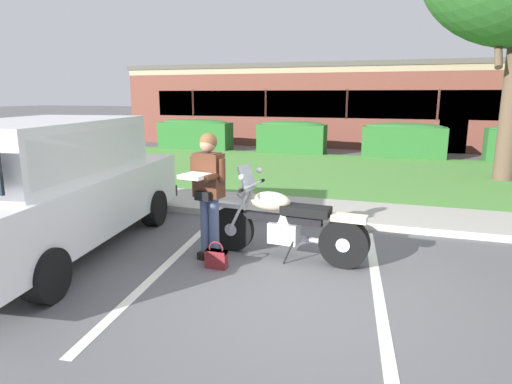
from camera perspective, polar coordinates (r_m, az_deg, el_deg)
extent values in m
plane|color=#565659|center=(5.23, 5.17, -12.31)|extent=(140.00, 140.00, 0.00)
cube|color=#ADA89E|center=(7.67, 9.73, -3.82)|extent=(60.00, 0.20, 0.12)
cube|color=#ADA89E|center=(8.49, 10.60, -2.40)|extent=(60.00, 1.50, 0.08)
cube|color=#518E3D|center=(12.69, 13.27, 2.34)|extent=(60.00, 7.13, 0.06)
cube|color=silver|center=(6.01, -11.36, -9.09)|extent=(0.64, 4.38, 0.01)
cube|color=silver|center=(5.31, 15.46, -12.31)|extent=(0.64, 4.38, 0.01)
cylinder|color=black|center=(6.31, -3.09, -4.76)|extent=(0.65, 0.15, 0.64)
cylinder|color=silver|center=(6.31, -3.09, -4.76)|extent=(0.19, 0.13, 0.18)
cylinder|color=black|center=(5.82, 11.32, -6.50)|extent=(0.65, 0.23, 0.64)
cylinder|color=silver|center=(5.82, 11.32, -6.50)|extent=(0.19, 0.21, 0.18)
cube|color=silver|center=(6.22, -3.12, -1.68)|extent=(0.45, 0.18, 0.06)
cube|color=beige|center=(5.71, 11.95, -3.32)|extent=(0.45, 0.24, 0.08)
cylinder|color=silver|center=(6.11, -2.30, -2.62)|extent=(0.31, 0.07, 0.58)
cylinder|color=silver|center=(6.25, -1.67, -2.27)|extent=(0.31, 0.07, 0.58)
sphere|color=silver|center=(6.10, -1.69, -0.13)|extent=(0.17, 0.17, 0.17)
cylinder|color=silver|center=(6.02, -0.49, 0.87)|extent=(0.09, 0.72, 0.03)
cylinder|color=black|center=(5.70, -1.93, 0.20)|extent=(0.05, 0.10, 0.04)
cylinder|color=black|center=(6.35, 0.80, 1.47)|extent=(0.05, 0.10, 0.04)
sphere|color=silver|center=(5.73, -1.87, 1.90)|extent=(0.08, 0.08, 0.08)
sphere|color=silver|center=(6.27, 0.43, 2.83)|extent=(0.08, 0.08, 0.08)
cube|color=#B2BCC6|center=(6.03, -1.19, 1.86)|extent=(0.17, 0.37, 0.35)
cube|color=black|center=(5.96, 3.39, -3.39)|extent=(1.10, 0.19, 0.10)
ellipsoid|color=beige|center=(5.96, 1.88, -1.19)|extent=(0.58, 0.36, 0.26)
cube|color=black|center=(5.83, 6.47, -2.40)|extent=(0.66, 0.33, 0.12)
cube|color=silver|center=(6.01, 3.64, -5.25)|extent=(0.42, 0.27, 0.28)
cylinder|color=silver|center=(5.98, 3.35, -3.76)|extent=(0.18, 0.13, 0.21)
cylinder|color=silver|center=(5.95, 3.97, -3.82)|extent=(0.18, 0.13, 0.21)
cylinder|color=silver|center=(6.07, 7.38, -6.17)|extent=(0.60, 0.13, 0.08)
cylinder|color=silver|center=(6.02, 9.23, -6.37)|extent=(0.60, 0.13, 0.08)
cylinder|color=black|center=(5.90, 4.20, -7.77)|extent=(0.13, 0.11, 0.30)
cube|color=black|center=(6.07, -5.46, -8.20)|extent=(0.15, 0.26, 0.10)
cube|color=black|center=(6.15, -6.56, -7.97)|extent=(0.15, 0.26, 0.10)
cylinder|color=#47567A|center=(5.97, -5.42, -4.72)|extent=(0.14, 0.14, 0.86)
cylinder|color=#47567A|center=(6.04, -6.54, -4.53)|extent=(0.14, 0.14, 0.86)
cube|color=#4C2819|center=(5.83, -6.14, 2.15)|extent=(0.41, 0.28, 0.58)
cube|color=#4C2819|center=(5.79, -6.21, 4.78)|extent=(0.33, 0.25, 0.06)
sphere|color=#A87A5B|center=(5.77, -6.24, 6.16)|extent=(0.21, 0.21, 0.21)
sphere|color=brown|center=(5.78, -6.16, 6.47)|extent=(0.23, 0.23, 0.23)
cube|color=black|center=(5.78, -6.81, -0.49)|extent=(0.23, 0.14, 0.12)
cylinder|color=#4C2819|center=(5.61, -5.71, 1.96)|extent=(0.15, 0.35, 0.09)
cylinder|color=#4C2819|center=(5.79, -8.35, 2.22)|extent=(0.15, 0.35, 0.09)
cylinder|color=#4C2819|center=(5.68, -4.44, 2.93)|extent=(0.10, 0.10, 0.28)
cylinder|color=#4C2819|center=(5.93, -8.04, 3.24)|extent=(0.10, 0.10, 0.28)
cube|color=white|center=(5.58, -7.88, 2.06)|extent=(0.37, 0.37, 0.05)
cube|color=maroon|center=(5.76, -5.14, -8.62)|extent=(0.28, 0.12, 0.24)
cube|color=maroon|center=(5.72, -5.18, -7.70)|extent=(0.28, 0.13, 0.04)
torus|color=maroon|center=(5.71, -5.17, -7.31)|extent=(0.20, 0.02, 0.20)
cube|color=white|center=(6.82, -24.87, -1.31)|extent=(2.55, 4.92, 0.80)
cube|color=white|center=(6.57, -26.23, 5.01)|extent=(2.11, 3.13, 0.76)
cube|color=black|center=(6.11, -19.87, 5.09)|extent=(0.43, 2.70, 0.55)
cube|color=black|center=(7.59, -20.76, 6.03)|extent=(1.58, 0.46, 0.51)
cube|color=black|center=(8.89, -15.99, 0.38)|extent=(1.89, 0.37, 0.20)
cylinder|color=black|center=(8.57, -24.04, -1.36)|extent=(0.32, 0.63, 0.60)
cylinder|color=black|center=(7.72, -13.00, -2.01)|extent=(0.32, 0.63, 0.60)
cylinder|color=black|center=(5.30, -25.44, -9.67)|extent=(0.32, 0.63, 0.60)
cylinder|color=brown|center=(12.81, 30.05, 8.90)|extent=(0.51, 0.51, 3.52)
cylinder|color=brown|center=(12.78, 28.79, 16.95)|extent=(0.18, 1.09, 1.50)
cube|color=#286028|center=(18.08, -7.85, 7.15)|extent=(2.95, 0.90, 1.10)
ellipsoid|color=#286028|center=(18.04, -7.90, 8.89)|extent=(2.80, 0.84, 0.28)
cube|color=#286028|center=(16.72, 4.63, 6.81)|extent=(2.52, 0.90, 1.10)
ellipsoid|color=#286028|center=(16.68, 4.67, 8.69)|extent=(2.39, 0.84, 0.28)
cube|color=#286028|center=(16.26, 18.51, 6.05)|extent=(2.77, 0.90, 1.10)
ellipsoid|color=#286028|center=(16.21, 18.64, 7.98)|extent=(2.63, 0.84, 0.28)
cube|color=brown|center=(23.01, 13.04, 10.79)|extent=(20.00, 9.35, 3.28)
cube|color=#998466|center=(18.42, 11.85, 15.25)|extent=(20.00, 0.10, 0.24)
cube|color=#4C4742|center=(23.04, 13.26, 15.12)|extent=(20.20, 9.44, 0.20)
cube|color=#1E282D|center=(18.39, 11.65, 11.03)|extent=(17.00, 0.06, 1.10)
cube|color=brown|center=(20.34, -8.12, 11.27)|extent=(0.08, 0.04, 1.20)
cube|color=brown|center=(19.08, 1.27, 11.32)|extent=(0.08, 0.04, 1.20)
cube|color=brown|center=(18.38, 11.65, 11.03)|extent=(0.08, 0.04, 1.20)
cube|color=brown|center=(18.29, 22.45, 10.35)|extent=(0.08, 0.04, 1.20)
cube|color=#473323|center=(18.39, 24.13, 7.85)|extent=(1.00, 0.08, 2.10)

